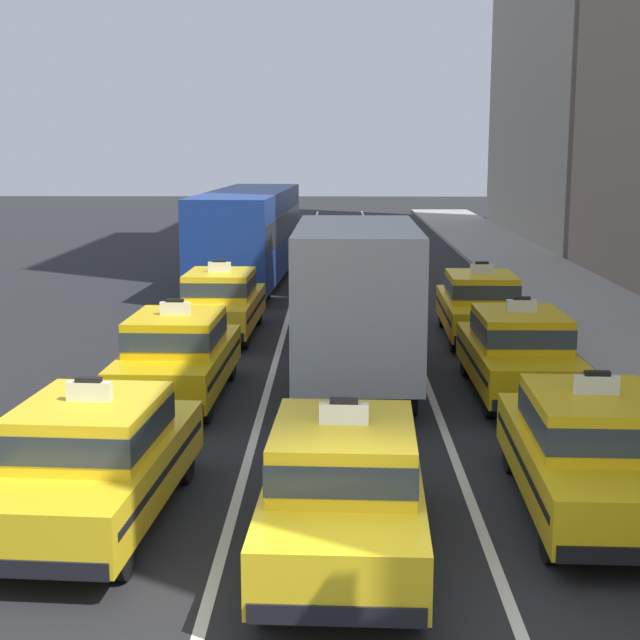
% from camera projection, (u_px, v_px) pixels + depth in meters
% --- Properties ---
extents(ground_plane, '(160.00, 160.00, 0.00)m').
position_uv_depth(ground_plane, '(360.00, 634.00, 9.34)').
color(ground_plane, '#232326').
extents(lane_stripe_left_center, '(0.14, 80.00, 0.01)m').
position_uv_depth(lane_stripe_left_center, '(292.00, 302.00, 29.02)').
color(lane_stripe_left_center, silver).
rests_on(lane_stripe_left_center, ground).
extents(lane_stripe_center_right, '(0.14, 80.00, 0.01)m').
position_uv_depth(lane_stripe_center_right, '(396.00, 302.00, 28.97)').
color(lane_stripe_center_right, silver).
rests_on(lane_stripe_center_right, ground).
extents(sidewalk_curb, '(4.00, 90.00, 0.15)m').
position_uv_depth(sidewalk_curb, '(628.00, 332.00, 23.94)').
color(sidewalk_curb, '#9E9993').
rests_on(sidewalk_curb, ground).
extents(taxi_left_nearest, '(2.10, 4.67, 1.96)m').
position_uv_depth(taxi_left_nearest, '(95.00, 458.00, 11.89)').
color(taxi_left_nearest, black).
rests_on(taxi_left_nearest, ground).
extents(taxi_left_second, '(1.94, 4.61, 1.96)m').
position_uv_depth(taxi_left_second, '(178.00, 354.00, 17.78)').
color(taxi_left_second, black).
rests_on(taxi_left_second, ground).
extents(taxi_left_third, '(1.93, 4.60, 1.96)m').
position_uv_depth(taxi_left_third, '(221.00, 302.00, 23.72)').
color(taxi_left_third, black).
rests_on(taxi_left_third, ground).
extents(bus_left_fourth, '(3.04, 11.31, 3.22)m').
position_uv_depth(bus_left_fourth, '(249.00, 231.00, 32.72)').
color(bus_left_fourth, black).
rests_on(bus_left_fourth, ground).
extents(sedan_left_fifth, '(2.01, 4.40, 1.58)m').
position_uv_depth(sedan_left_fifth, '(270.00, 234.00, 41.83)').
color(sedan_left_fifth, black).
rests_on(sedan_left_fifth, ground).
extents(taxi_center_nearest, '(1.98, 4.62, 1.96)m').
position_uv_depth(taxi_center_nearest, '(344.00, 486.00, 10.93)').
color(taxi_center_nearest, black).
rests_on(taxi_center_nearest, ground).
extents(box_truck_center_second, '(2.35, 6.98, 3.27)m').
position_uv_depth(box_truck_center_second, '(356.00, 296.00, 18.90)').
color(box_truck_center_second, black).
rests_on(box_truck_center_second, ground).
extents(sedan_center_third, '(1.79, 4.31, 1.58)m').
position_uv_depth(sedan_center_third, '(350.00, 288.00, 26.13)').
color(sedan_center_third, black).
rests_on(sedan_center_third, ground).
extents(taxi_right_nearest, '(1.96, 4.62, 1.96)m').
position_uv_depth(taxi_right_nearest, '(591.00, 450.00, 12.21)').
color(taxi_right_nearest, black).
rests_on(taxi_right_nearest, ground).
extents(taxi_right_second, '(1.83, 4.56, 1.96)m').
position_uv_depth(taxi_right_second, '(519.00, 351.00, 18.05)').
color(taxi_right_second, black).
rests_on(taxi_right_second, ground).
extents(taxi_right_third, '(1.91, 4.60, 1.96)m').
position_uv_depth(taxi_right_third, '(480.00, 304.00, 23.34)').
color(taxi_right_third, black).
rests_on(taxi_right_third, ground).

